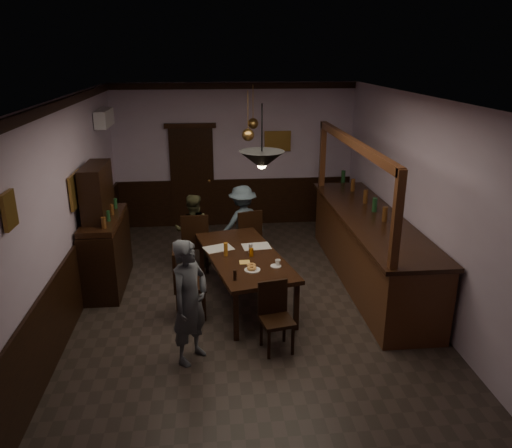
{
  "coord_description": "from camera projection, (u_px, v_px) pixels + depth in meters",
  "views": [
    {
      "loc": [
        -0.55,
        -6.33,
        3.59
      ],
      "look_at": [
        0.12,
        0.63,
        1.15
      ],
      "focal_mm": 35.0,
      "sensor_mm": 36.0,
      "label": 1
    }
  ],
  "objects": [
    {
      "name": "room",
      "position": [
        251.0,
        215.0,
        6.69
      ],
      "size": [
        5.01,
        8.01,
        3.01
      ],
      "color": "#2D2621",
      "rests_on": "ground"
    },
    {
      "name": "dining_table",
      "position": [
        244.0,
        259.0,
        7.36
      ],
      "size": [
        1.46,
        2.37,
        0.75
      ],
      "rotation": [
        0.0,
        0.0,
        0.22
      ],
      "color": "black",
      "rests_on": "ground"
    },
    {
      "name": "chair_far_left",
      "position": [
        195.0,
        240.0,
        8.39
      ],
      "size": [
        0.46,
        0.46,
        1.04
      ],
      "rotation": [
        0.0,
        0.0,
        3.16
      ],
      "color": "black",
      "rests_on": "ground"
    },
    {
      "name": "chair_far_right",
      "position": [
        248.0,
        235.0,
        8.67
      ],
      "size": [
        0.55,
        0.55,
        1.02
      ],
      "rotation": [
        0.0,
        0.0,
        3.44
      ],
      "color": "black",
      "rests_on": "ground"
    },
    {
      "name": "chair_near",
      "position": [
        275.0,
        313.0,
        6.23
      ],
      "size": [
        0.45,
        0.45,
        0.89
      ],
      "rotation": [
        0.0,
        0.0,
        0.2
      ],
      "color": "black",
      "rests_on": "ground"
    },
    {
      "name": "chair_side",
      "position": [
        184.0,
        280.0,
        6.95
      ],
      "size": [
        0.47,
        0.47,
        1.03
      ],
      "rotation": [
        0.0,
        0.0,
        1.62
      ],
      "color": "black",
      "rests_on": "ground"
    },
    {
      "name": "person_standing",
      "position": [
        190.0,
        302.0,
        5.89
      ],
      "size": [
        0.64,
        0.68,
        1.56
      ],
      "primitive_type": "imported",
      "rotation": [
        0.0,
        0.0,
        0.93
      ],
      "color": "#4E5259",
      "rests_on": "ground"
    },
    {
      "name": "person_seated_left",
      "position": [
        193.0,
        230.0,
        8.63
      ],
      "size": [
        0.65,
        0.51,
        1.29
      ],
      "primitive_type": "imported",
      "rotation": [
        0.0,
        0.0,
        3.1
      ],
      "color": "#4A4B2D",
      "rests_on": "ground"
    },
    {
      "name": "person_seated_right",
      "position": [
        243.0,
        223.0,
        8.88
      ],
      "size": [
        1.01,
        0.83,
        1.37
      ],
      "primitive_type": "imported",
      "rotation": [
        0.0,
        0.0,
        3.58
      ],
      "color": "slate",
      "rests_on": "ground"
    },
    {
      "name": "newspaper_left",
      "position": [
        218.0,
        248.0,
        7.56
      ],
      "size": [
        0.5,
        0.43,
        0.01
      ],
      "primitive_type": "cube",
      "rotation": [
        0.0,
        0.0,
        0.36
      ],
      "color": "silver",
      "rests_on": "dining_table"
    },
    {
      "name": "newspaper_right",
      "position": [
        256.0,
        246.0,
        7.63
      ],
      "size": [
        0.45,
        0.35,
        0.01
      ],
      "primitive_type": "cube",
      "rotation": [
        0.0,
        0.0,
        0.12
      ],
      "color": "silver",
      "rests_on": "dining_table"
    },
    {
      "name": "napkin",
      "position": [
        245.0,
        262.0,
        7.07
      ],
      "size": [
        0.18,
        0.18,
        0.0
      ],
      "primitive_type": "cube",
      "rotation": [
        0.0,
        0.0,
        0.22
      ],
      "color": "#F2C059",
      "rests_on": "dining_table"
    },
    {
      "name": "saucer",
      "position": [
        276.0,
        266.0,
        6.93
      ],
      "size": [
        0.15,
        0.15,
        0.01
      ],
      "primitive_type": "cylinder",
      "color": "white",
      "rests_on": "dining_table"
    },
    {
      "name": "coffee_cup",
      "position": [
        278.0,
        262.0,
        6.94
      ],
      "size": [
        0.1,
        0.1,
        0.07
      ],
      "primitive_type": "imported",
      "rotation": [
        0.0,
        0.0,
        0.22
      ],
      "color": "white",
      "rests_on": "saucer"
    },
    {
      "name": "pastry_plate",
      "position": [
        252.0,
        270.0,
        6.8
      ],
      "size": [
        0.22,
        0.22,
        0.01
      ],
      "primitive_type": "cylinder",
      "color": "white",
      "rests_on": "dining_table"
    },
    {
      "name": "pastry_ring_a",
      "position": [
        252.0,
        268.0,
        6.79
      ],
      "size": [
        0.13,
        0.13,
        0.04
      ],
      "primitive_type": "torus",
      "color": "#C68C47",
      "rests_on": "pastry_plate"
    },
    {
      "name": "pastry_ring_b",
      "position": [
        251.0,
        265.0,
        6.88
      ],
      "size": [
        0.13,
        0.13,
        0.04
      ],
      "primitive_type": "torus",
      "color": "#C68C47",
      "rests_on": "pastry_plate"
    },
    {
      "name": "soda_can",
      "position": [
        251.0,
        252.0,
        7.26
      ],
      "size": [
        0.07,
        0.07,
        0.12
      ],
      "primitive_type": "cylinder",
      "color": "orange",
      "rests_on": "dining_table"
    },
    {
      "name": "beer_glass",
      "position": [
        226.0,
        249.0,
        7.26
      ],
      "size": [
        0.06,
        0.06,
        0.2
      ],
      "primitive_type": "cylinder",
      "color": "#BF721E",
      "rests_on": "dining_table"
    },
    {
      "name": "water_glass",
      "position": [
        251.0,
        249.0,
        7.36
      ],
      "size": [
        0.06,
        0.06,
        0.15
      ],
      "primitive_type": "cylinder",
      "color": "silver",
      "rests_on": "dining_table"
    },
    {
      "name": "pepper_mill",
      "position": [
        235.0,
        275.0,
        6.5
      ],
      "size": [
        0.04,
        0.04,
        0.14
      ],
      "primitive_type": "cylinder",
      "color": "black",
      "rests_on": "dining_table"
    },
    {
      "name": "sideboard",
      "position": [
        105.0,
        239.0,
        7.8
      ],
      "size": [
        0.54,
        1.5,
        1.98
      ],
      "color": "black",
      "rests_on": "ground"
    },
    {
      "name": "bar_counter",
      "position": [
        369.0,
        246.0,
        8.06
      ],
      "size": [
        0.97,
        4.18,
        2.34
      ],
      "color": "#492713",
      "rests_on": "ground"
    },
    {
      "name": "door_back",
      "position": [
        192.0,
        178.0,
        10.47
      ],
      "size": [
        0.9,
        0.06,
        2.1
      ],
      "primitive_type": "cube",
      "color": "black",
      "rests_on": "ground"
    },
    {
      "name": "ac_unit",
      "position": [
        104.0,
        118.0,
        8.89
      ],
      "size": [
        0.2,
        0.85,
        0.3
      ],
      "color": "white",
      "rests_on": "ground"
    },
    {
      "name": "picture_left_small",
      "position": [
        9.0,
        210.0,
        4.75
      ],
      "size": [
        0.04,
        0.28,
        0.36
      ],
      "color": "olive",
      "rests_on": "ground"
    },
    {
      "name": "picture_left_large",
      "position": [
        76.0,
        190.0,
        7.15
      ],
      "size": [
        0.04,
        0.62,
        0.48
      ],
      "color": "olive",
      "rests_on": "ground"
    },
    {
      "name": "picture_back",
      "position": [
        278.0,
        141.0,
        10.4
      ],
      "size": [
        0.55,
        0.04,
        0.42
      ],
      "color": "olive",
      "rests_on": "ground"
    },
    {
      "name": "pendant_iron",
      "position": [
        262.0,
        160.0,
        6.1
      ],
      "size": [
        0.56,
        0.56,
        0.79
      ],
      "color": "black",
      "rests_on": "ground"
    },
    {
      "name": "pendant_brass_mid",
      "position": [
        248.0,
        135.0,
        8.05
      ],
      "size": [
        0.2,
        0.2,
        0.81
      ],
      "color": "#BF8C3F",
      "rests_on": "ground"
    },
    {
      "name": "pendant_brass_far",
      "position": [
        253.0,
        124.0,
        9.3
      ],
      "size": [
        0.2,
        0.2,
        0.81
      ],
      "color": "#BF8C3F",
      "rests_on": "ground"
    }
  ]
}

